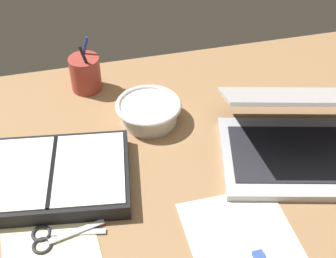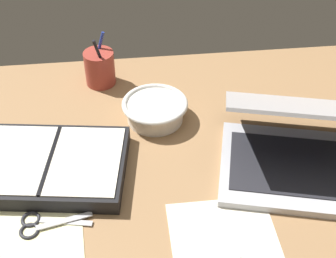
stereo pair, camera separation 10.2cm
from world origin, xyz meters
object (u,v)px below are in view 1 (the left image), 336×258
laptop (298,135)px  bowl (149,111)px  scissors (51,237)px  planner (53,176)px  pen_cup (85,73)px

laptop → bowl: bearing=162.1°
bowl → scissors: bowl is taller
laptop → scissors: laptop is taller
laptop → planner: 53.76cm
pen_cup → scissors: size_ratio=1.04×
pen_cup → scissors: 48.69cm
bowl → laptop: bearing=-32.5°
laptop → planner: size_ratio=1.15×
pen_cup → scissors: bearing=-104.6°
scissors → pen_cup: bearing=74.8°
planner → scissors: bearing=-87.5°
planner → laptop: bearing=4.7°
pen_cup → planner: (-10.70, -32.58, -2.78)cm
scissors → bowl: bearing=49.0°
laptop → scissors: bearing=-154.4°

